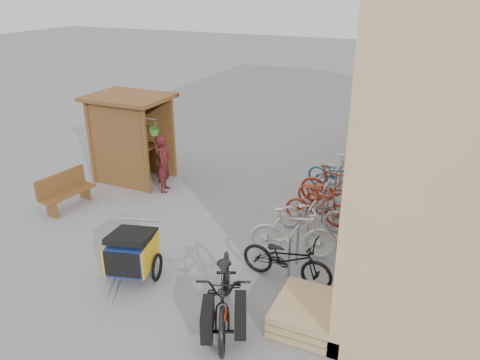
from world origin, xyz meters
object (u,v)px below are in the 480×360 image
at_px(pallet_stack, 307,313).
at_px(bike_6, 337,175).
at_px(person_kiosk, 164,163).
at_px(bike_3, 317,206).
at_px(bike_2, 312,213).
at_px(child_trailer, 132,251).
at_px(cargo_bike, 225,290).
at_px(bench, 66,190).
at_px(bike_5, 334,186).
at_px(bike_1, 293,233).
at_px(bike_7, 350,172).
at_px(bike_0, 287,259).
at_px(kiosk, 128,126).
at_px(bike_4, 331,194).
at_px(shopping_carts, 383,148).

distance_m(pallet_stack, bike_6, 5.57).
bearing_deg(person_kiosk, bike_3, -110.65).
relative_size(person_kiosk, bike_2, 0.98).
bearing_deg(child_trailer, cargo_bike, -25.98).
height_order(bench, bike_5, bike_5).
bearing_deg(person_kiosk, bike_1, -131.11).
bearing_deg(bike_7, bike_1, 177.49).
height_order(bike_0, bike_3, bike_0).
height_order(bike_2, bike_7, bike_7).
height_order(bike_5, bike_7, bike_5).
relative_size(bike_2, bike_6, 0.95).
relative_size(kiosk, bike_7, 1.63).
bearing_deg(cargo_bike, bike_6, 62.31).
distance_m(bike_5, bike_7, 1.27).
bearing_deg(bike_1, bike_4, -18.65).
bearing_deg(bike_7, bike_5, 176.87).
xyz_separation_m(pallet_stack, bike_3, (-0.80, 3.43, 0.24)).
bearing_deg(bike_2, bike_5, -17.33).
relative_size(child_trailer, bike_4, 1.00).
bearing_deg(pallet_stack, kiosk, 148.34).
height_order(shopping_carts, bike_6, shopping_carts).
relative_size(bike_1, bike_5, 1.01).
distance_m(kiosk, person_kiosk, 1.53).
bearing_deg(bike_0, bench, 87.28).
relative_size(cargo_bike, bike_1, 1.37).
bearing_deg(cargo_bike, bike_4, 59.18).
bearing_deg(kiosk, pallet_stack, -31.66).
xyz_separation_m(kiosk, bike_0, (5.58, -2.85, -1.08)).
height_order(bike_1, bike_2, bike_1).
distance_m(bike_4, bike_6, 1.34).
distance_m(child_trailer, person_kiosk, 3.97).
height_order(cargo_bike, bike_3, cargo_bike).
relative_size(pallet_stack, person_kiosk, 0.77).
bearing_deg(cargo_bike, bike_7, 59.97).
bearing_deg(bike_5, bike_6, 10.87).
relative_size(shopping_carts, child_trailer, 0.96).
bearing_deg(bike_5, bike_0, -178.96).
distance_m(person_kiosk, bike_3, 4.22).
distance_m(pallet_stack, bike_0, 1.26).
xyz_separation_m(kiosk, bench, (-0.40, -2.15, -1.10)).
relative_size(child_trailer, bike_0, 0.97).
bearing_deg(bench, bike_3, 24.50).
xyz_separation_m(bike_0, bike_6, (-0.14, 4.48, -0.03)).
xyz_separation_m(cargo_bike, bike_3, (0.45, 3.89, -0.14)).
relative_size(bench, bike_1, 0.83).
height_order(cargo_bike, bike_7, cargo_bike).
distance_m(bike_3, bike_6, 2.07).
relative_size(bike_5, bike_6, 1.05).
relative_size(shopping_carts, bike_2, 1.05).
bearing_deg(bike_1, bike_6, -14.29).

